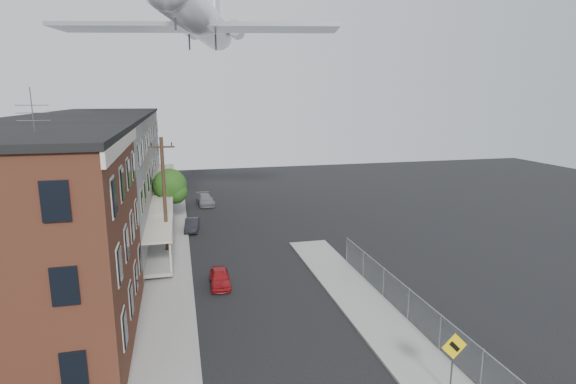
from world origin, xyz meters
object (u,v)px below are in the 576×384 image
airplane (201,19)px  utility_pole (164,197)px  street_tree (171,187)px  car_far (205,200)px  warning_sign (453,355)px  car_near (220,278)px  car_mid (192,225)px

airplane → utility_pole: bearing=-109.8°
street_tree → airplane: size_ratio=0.19×
car_far → warning_sign: bearing=-83.0°
car_near → street_tree: bearing=102.4°
utility_pole → street_tree: 10.00m
car_far → airplane: airplane is taller
warning_sign → car_near: size_ratio=0.90×
car_mid → airplane: (1.71, 3.59, 18.09)m
warning_sign → airplane: airplane is taller
warning_sign → street_tree: bearing=110.6°
car_far → airplane: (-0.09, -6.16, 18.04)m
car_mid → airplane: size_ratio=0.12×
car_mid → car_near: bearing=-78.4°
street_tree → car_near: size_ratio=1.67×
utility_pole → car_mid: 8.15m
car_mid → car_far: 9.91m
utility_pole → airplane: (3.71, 10.33, 13.96)m
car_near → car_far: bearing=90.5°
street_tree → warning_sign: bearing=-69.4°
street_tree → car_mid: bearing=-62.3°
warning_sign → utility_pole: size_ratio=0.31×
street_tree → airplane: 15.56m
utility_pole → car_mid: utility_pole is taller
car_near → car_mid: (-1.30, 12.64, 0.01)m
street_tree → car_far: 7.96m
car_mid → utility_pole: bearing=-100.8°
airplane → car_far: bearing=89.2°
utility_pole → car_far: 17.41m
car_far → airplane: size_ratio=0.15×
utility_pole → warning_sign: bearing=-59.5°
utility_pole → car_mid: (2.00, 6.74, -4.13)m
car_mid → car_far: size_ratio=0.81×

